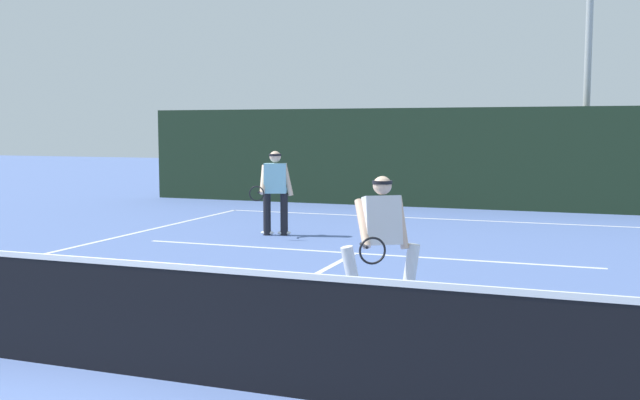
# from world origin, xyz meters

# --- Properties ---
(ground_plane) EXTENTS (80.00, 80.00, 0.00)m
(ground_plane) POSITION_xyz_m (0.00, 0.00, 0.00)
(ground_plane) COLOR #536CAA
(court_line_baseline_far) EXTENTS (9.74, 0.10, 0.01)m
(court_line_baseline_far) POSITION_xyz_m (0.00, 11.65, 0.00)
(court_line_baseline_far) COLOR white
(court_line_baseline_far) RESTS_ON ground_plane
(court_line_service) EXTENTS (7.94, 0.10, 0.01)m
(court_line_service) POSITION_xyz_m (0.00, 6.50, 0.00)
(court_line_service) COLOR white
(court_line_service) RESTS_ON ground_plane
(court_line_centre) EXTENTS (0.10, 6.40, 0.01)m
(court_line_centre) POSITION_xyz_m (0.00, 3.20, 0.00)
(court_line_centre) COLOR white
(court_line_centre) RESTS_ON ground_plane
(tennis_net) EXTENTS (10.67, 0.09, 1.12)m
(tennis_net) POSITION_xyz_m (0.00, 0.00, 0.51)
(tennis_net) COLOR #1E4723
(tennis_net) RESTS_ON ground_plane
(player_near) EXTENTS (0.87, 1.03, 1.57)m
(player_near) POSITION_xyz_m (1.48, 2.76, 0.86)
(player_near) COLOR silver
(player_near) RESTS_ON ground_plane
(player_far) EXTENTS (0.70, 0.88, 1.66)m
(player_far) POSITION_xyz_m (-2.11, 7.96, 0.92)
(player_far) COLOR black
(player_far) RESTS_ON ground_plane
(tennis_ball) EXTENTS (0.07, 0.07, 0.07)m
(tennis_ball) POSITION_xyz_m (1.71, 4.18, 0.03)
(tennis_ball) COLOR #D1E033
(tennis_ball) RESTS_ON ground_plane
(back_fence_windscreen) EXTENTS (17.22, 0.12, 2.64)m
(back_fence_windscreen) POSITION_xyz_m (0.00, 14.07, 1.32)
(back_fence_windscreen) COLOR #1D301E
(back_fence_windscreen) RESTS_ON ground_plane
(light_pole) EXTENTS (0.55, 0.44, 7.37)m
(light_pole) POSITION_xyz_m (3.55, 15.13, 4.53)
(light_pole) COLOR #9EA39E
(light_pole) RESTS_ON ground_plane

